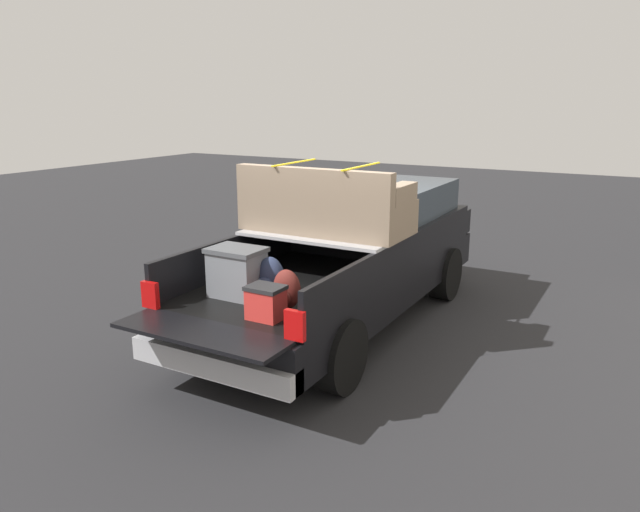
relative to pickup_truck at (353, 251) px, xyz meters
The scene contains 2 objects.
ground_plane 1.01m from the pickup_truck, behind, with size 40.00×40.00×0.00m, color #262628.
pickup_truck is the anchor object (origin of this frame).
Camera 1 is at (-6.91, -3.55, 2.99)m, focal length 33.73 mm.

